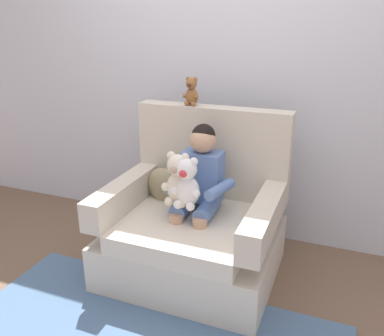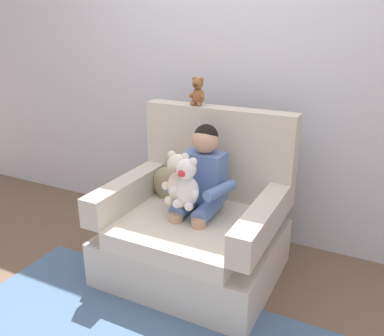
% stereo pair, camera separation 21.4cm
% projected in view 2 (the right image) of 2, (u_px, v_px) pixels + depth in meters
% --- Properties ---
extents(ground_plane, '(8.00, 8.00, 0.00)m').
position_uv_depth(ground_plane, '(193.00, 272.00, 2.79)').
color(ground_plane, brown).
extents(back_wall, '(6.00, 0.10, 2.60)m').
position_uv_depth(back_wall, '(239.00, 69.00, 2.96)').
color(back_wall, silver).
rests_on(back_wall, ground).
extents(armchair, '(1.09, 0.92, 1.08)m').
position_uv_depth(armchair, '(197.00, 226.00, 2.72)').
color(armchair, beige).
rests_on(armchair, ground).
extents(seated_child, '(0.45, 0.39, 0.82)m').
position_uv_depth(seated_child, '(201.00, 182.00, 2.62)').
color(seated_child, '#597AB7').
rests_on(seated_child, armchair).
extents(plush_cream, '(0.20, 0.16, 0.34)m').
position_uv_depth(plush_cream, '(178.00, 180.00, 2.51)').
color(plush_cream, silver).
rests_on(plush_cream, armchair).
extents(plush_white, '(0.19, 0.16, 0.33)m').
position_uv_depth(plush_white, '(186.00, 184.00, 2.47)').
color(plush_white, white).
rests_on(plush_white, armchair).
extents(plush_brown_on_backrest, '(0.12, 0.10, 0.20)m').
position_uv_depth(plush_brown_on_backrest, '(198.00, 92.00, 2.77)').
color(plush_brown_on_backrest, brown).
rests_on(plush_brown_on_backrest, armchair).
extents(throw_pillow, '(0.27, 0.16, 0.26)m').
position_uv_depth(throw_pillow, '(168.00, 185.00, 2.87)').
color(throw_pillow, '#998C66').
rests_on(throw_pillow, armchair).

